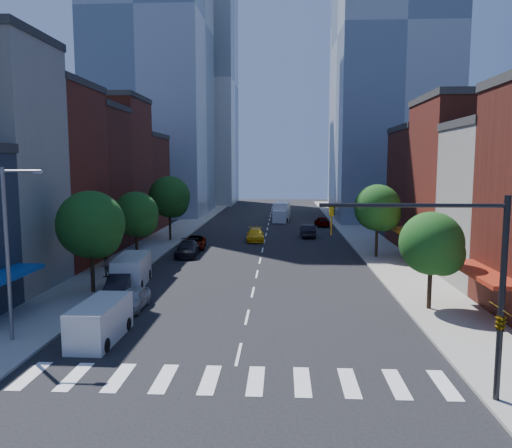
{
  "coord_description": "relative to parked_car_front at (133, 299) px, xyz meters",
  "views": [
    {
      "loc": [
        2.08,
        -23.51,
        9.29
      ],
      "look_at": [
        0.22,
        12.22,
        5.0
      ],
      "focal_mm": 35.0,
      "sensor_mm": 36.0,
      "label": 1
    }
  ],
  "objects": [
    {
      "name": "tree_left_far",
      "position": [
        -3.85,
        28.58,
        4.52
      ],
      "size": [
        5.0,
        5.0,
        7.75
      ],
      "color": "black",
      "rests_on": "sidewalk_left"
    },
    {
      "name": "sidewalk_right",
      "position": [
        20.0,
        32.66,
        -0.61
      ],
      "size": [
        5.0,
        120.0,
        0.15
      ],
      "primitive_type": "cube",
      "color": "gray",
      "rests_on": "ground"
    },
    {
      "name": "bldg_right_3",
      "position": [
        28.5,
        26.66,
        5.82
      ],
      "size": [
        12.0,
        10.0,
        13.0
      ],
      "primitive_type": "cube",
      "color": "#4B1A12",
      "rests_on": "ground"
    },
    {
      "name": "parked_car_front",
      "position": [
        0.0,
        0.0,
        0.0
      ],
      "size": [
        1.63,
        4.01,
        1.37
      ],
      "primitive_type": "imported",
      "rotation": [
        0.0,
        0.0,
        -0.0
      ],
      "color": "#A1A2A6",
      "rests_on": "ground"
    },
    {
      "name": "bldg_left_4",
      "position": [
        -13.5,
        30.16,
        7.82
      ],
      "size": [
        12.0,
        9.0,
        17.0
      ],
      "primitive_type": "cube",
      "color": "maroon",
      "rests_on": "ground"
    },
    {
      "name": "tree_left_near",
      "position": [
        -3.85,
        3.58,
        4.18
      ],
      "size": [
        4.8,
        4.8,
        7.3
      ],
      "color": "black",
      "rests_on": "sidewalk_left"
    },
    {
      "name": "bldg_left_5",
      "position": [
        -13.5,
        39.66,
        5.82
      ],
      "size": [
        12.0,
        10.0,
        13.0
      ],
      "primitive_type": "cube",
      "color": "#4B1A12",
      "rests_on": "ground"
    },
    {
      "name": "traffic_car_oncoming",
      "position": [
        12.91,
        32.78,
        0.12
      ],
      "size": [
        1.89,
        4.91,
        1.6
      ],
      "primitive_type": "imported",
      "rotation": [
        0.0,
        0.0,
        3.18
      ],
      "color": "black",
      "rests_on": "ground"
    },
    {
      "name": "tree_right_near",
      "position": [
        19.15,
        0.58,
        3.51
      ],
      "size": [
        4.0,
        4.0,
        6.2
      ],
      "color": "black",
      "rests_on": "sidewalk_right"
    },
    {
      "name": "parked_car_third",
      "position": [
        -0.04,
        23.34,
        0.0
      ],
      "size": [
        2.76,
        5.13,
        1.37
      ],
      "primitive_type": "imported",
      "rotation": [
        0.0,
        0.0,
        0.1
      ],
      "color": "#999999",
      "rests_on": "ground"
    },
    {
      "name": "bldg_right_2",
      "position": [
        28.5,
        16.66,
        6.82
      ],
      "size": [
        12.0,
        10.0,
        15.0
      ],
      "primitive_type": "cube",
      "color": "maroon",
      "rests_on": "ground"
    },
    {
      "name": "ground",
      "position": [
        7.5,
        -7.34,
        -0.68
      ],
      "size": [
        220.0,
        220.0,
        0.0
      ],
      "primitive_type": "plane",
      "color": "black",
      "rests_on": "ground"
    },
    {
      "name": "traffic_car_far",
      "position": [
        15.61,
        44.04,
        0.05
      ],
      "size": [
        2.24,
        4.46,
        1.46
      ],
      "primitive_type": "imported",
      "rotation": [
        0.0,
        0.0,
        3.27
      ],
      "color": "#999999",
      "rests_on": "ground"
    },
    {
      "name": "parked_car_second",
      "position": [
        -2.0,
        3.4,
        0.05
      ],
      "size": [
        2.16,
        4.64,
        1.47
      ],
      "primitive_type": "imported",
      "rotation": [
        0.0,
        0.0,
        0.14
      ],
      "color": "black",
      "rests_on": "ground"
    },
    {
      "name": "crosswalk",
      "position": [
        7.5,
        -10.34,
        -0.68
      ],
      "size": [
        19.0,
        3.0,
        0.01
      ],
      "primitive_type": "cube",
      "color": "silver",
      "rests_on": "ground"
    },
    {
      "name": "tower_ne",
      "position": [
        27.5,
        54.66,
        29.32
      ],
      "size": [
        18.0,
        20.0,
        60.0
      ],
      "primitive_type": "cube",
      "color": "#9EA5AD",
      "rests_on": "ground"
    },
    {
      "name": "traffic_signal",
      "position": [
        17.44,
        -11.84,
        3.47
      ],
      "size": [
        7.24,
        2.24,
        8.0
      ],
      "color": "black",
      "rests_on": "sidewalk_right"
    },
    {
      "name": "sidewalk_left",
      "position": [
        -5.0,
        32.66,
        -0.61
      ],
      "size": [
        5.0,
        120.0,
        0.15
      ],
      "primitive_type": "cube",
      "color": "gray",
      "rests_on": "ground"
    },
    {
      "name": "tower_far_e",
      "position": [
        31.5,
        77.66,
        39.32
      ],
      "size": [
        22.0,
        22.0,
        80.0
      ],
      "primitive_type": "cube",
      "color": "#8C99A8",
      "rests_on": "ground"
    },
    {
      "name": "cargo_van_far",
      "position": [
        -1.98,
        6.33,
        0.45
      ],
      "size": [
        2.7,
        5.58,
        2.3
      ],
      "rotation": [
        0.0,
        0.0,
        0.1
      ],
      "color": "silver",
      "rests_on": "ground"
    },
    {
      "name": "bldg_left_2",
      "position": [
        -13.5,
        13.16,
        7.32
      ],
      "size": [
        12.0,
        9.0,
        16.0
      ],
      "primitive_type": "cube",
      "color": "maroon",
      "rests_on": "ground"
    },
    {
      "name": "pedestrian_far",
      "position": [
        -4.81,
        8.46,
        0.33
      ],
      "size": [
        0.96,
        1.04,
        1.72
      ],
      "primitive_type": "imported",
      "rotation": [
        0.0,
        0.0,
        -2.04
      ],
      "color": "#999999",
      "rests_on": "sidewalk_left"
    },
    {
      "name": "parked_car_rear",
      "position": [
        0.0,
        18.7,
        0.08
      ],
      "size": [
        2.45,
        5.4,
        1.53
      ],
      "primitive_type": "imported",
      "rotation": [
        0.0,
        0.0,
        0.06
      ],
      "color": "black",
      "rests_on": "ground"
    },
    {
      "name": "tower_far_w",
      "position": [
        -10.5,
        87.66,
        27.32
      ],
      "size": [
        18.0,
        18.0,
        56.0
      ],
      "primitive_type": "cube",
      "color": "#9EA5AD",
      "rests_on": "ground"
    },
    {
      "name": "taxi",
      "position": [
        6.37,
        29.22,
        0.07
      ],
      "size": [
        2.38,
        5.27,
        1.5
      ],
      "primitive_type": "imported",
      "rotation": [
        0.0,
        0.0,
        0.06
      ],
      "color": "yellow",
      "rests_on": "ground"
    },
    {
      "name": "bldg_left_3",
      "position": [
        -13.5,
        21.66,
        6.82
      ],
      "size": [
        12.0,
        8.0,
        15.0
      ],
      "primitive_type": "cube",
      "color": "#4B1A12",
      "rests_on": "ground"
    },
    {
      "name": "cargo_van_near",
      "position": [
        -0.0,
        -5.85,
        0.35
      ],
      "size": [
        2.09,
        4.93,
        2.08
      ],
      "rotation": [
        0.0,
        0.0,
        -0.02
      ],
      "color": "silver",
      "rests_on": "ground"
    },
    {
      "name": "box_truck",
      "position": [
        9.54,
        50.56,
        0.78
      ],
      "size": [
        2.97,
        7.86,
        3.09
      ],
      "rotation": [
        0.0,
        0.0,
        -0.1
      ],
      "color": "silver",
      "rests_on": "ground"
    },
    {
      "name": "tree_right_far",
      "position": [
        19.15,
        18.58,
        4.18
      ],
      "size": [
        4.6,
        4.6,
        7.2
      ],
      "color": "black",
      "rests_on": "sidewalk_right"
    },
    {
      "name": "tower_nw",
      "position": [
        -14.5,
        62.66,
        34.32
      ],
      "size": [
        20.0,
        22.0,
        70.0
      ],
      "primitive_type": "cube",
      "color": "#8C99A8",
      "rests_on": "ground"
    },
    {
      "name": "streetlight",
      "position": [
        -4.31,
        -6.34,
        4.59
      ],
      "size": [
        2.25,
        0.25,
        9.0
      ],
      "color": "slate",
      "rests_on": "sidewalk_left"
    },
    {
      "name": "tree_left_mid",
      "position": [
        -3.85,
        14.58,
        3.84
      ],
      "size": [
        4.2,
        4.2,
        6.65
      ],
      "color": "black",
      "rests_on": "sidewalk_left"
    }
  ]
}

